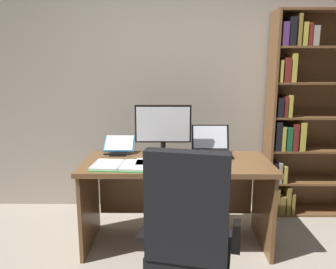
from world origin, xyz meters
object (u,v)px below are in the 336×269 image
(laptop, at_px, (211,148))
(computer_mouse, at_px, (200,163))
(bookshelf, at_px, (305,116))
(keyboard, at_px, (162,164))
(office_chair, at_px, (189,245))
(desk, at_px, (176,182))
(notepad, at_px, (144,162))
(pen, at_px, (147,161))
(open_binder, at_px, (122,165))
(reading_stand_with_book, at_px, (119,145))
(monitor, at_px, (163,129))

(laptop, bearing_deg, computer_mouse, -111.36)
(bookshelf, distance_m, computer_mouse, 1.42)
(keyboard, bearing_deg, office_chair, -75.61)
(bookshelf, bearing_deg, computer_mouse, -145.05)
(desk, relative_size, notepad, 7.47)
(office_chair, xyz_separation_m, pen, (-0.31, 0.78, 0.31))
(laptop, xyz_separation_m, open_binder, (-0.75, -0.40, -0.04))
(open_binder, bearing_deg, pen, 36.60)
(keyboard, height_order, notepad, keyboard)
(laptop, xyz_separation_m, reading_stand_with_book, (-0.84, 0.04, 0.02))
(computer_mouse, xyz_separation_m, pen, (-0.43, 0.07, -0.01))
(laptop, height_order, keyboard, laptop)
(monitor, height_order, pen, monitor)
(bookshelf, xyz_separation_m, monitor, (-1.44, -0.46, -0.06))
(monitor, bearing_deg, bookshelf, 17.78)
(open_binder, distance_m, pen, 0.22)
(bookshelf, height_order, laptop, bookshelf)
(laptop, bearing_deg, monitor, -178.77)
(monitor, height_order, computer_mouse, monitor)
(bookshelf, xyz_separation_m, office_chair, (-1.26, -1.51, -0.59))
(desk, distance_m, notepad, 0.36)
(reading_stand_with_book, bearing_deg, bookshelf, 12.73)
(laptop, xyz_separation_m, keyboard, (-0.43, -0.35, -0.04))
(open_binder, bearing_deg, office_chair, -48.12)
(keyboard, distance_m, reading_stand_with_book, 0.56)
(computer_mouse, bearing_deg, laptop, 68.64)
(office_chair, relative_size, reading_stand_with_book, 3.95)
(bookshelf, height_order, monitor, bookshelf)
(monitor, bearing_deg, desk, -51.30)
(monitor, distance_m, keyboard, 0.40)
(laptop, xyz_separation_m, pen, (-0.57, -0.28, -0.04))
(bookshelf, bearing_deg, open_binder, -154.29)
(reading_stand_with_book, height_order, open_binder, reading_stand_with_book)
(office_chair, relative_size, keyboard, 2.57)
(bookshelf, relative_size, laptop, 5.97)
(desk, height_order, office_chair, office_chair)
(reading_stand_with_book, bearing_deg, monitor, -6.50)
(office_chair, relative_size, computer_mouse, 10.36)
(notepad, height_order, pen, pen)
(desk, height_order, keyboard, keyboard)
(bookshelf, xyz_separation_m, reading_stand_with_book, (-1.84, -0.42, -0.22))
(bookshelf, distance_m, laptop, 1.13)
(open_binder, bearing_deg, monitor, 54.98)
(office_chair, relative_size, pen, 7.70)
(desk, xyz_separation_m, reading_stand_with_book, (-0.52, 0.19, 0.28))
(reading_stand_with_book, distance_m, pen, 0.42)
(office_chair, height_order, keyboard, office_chair)
(keyboard, bearing_deg, laptop, 38.43)
(notepad, relative_size, pen, 1.50)
(laptop, height_order, notepad, laptop)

